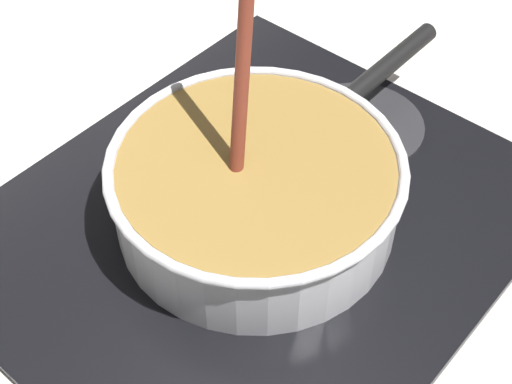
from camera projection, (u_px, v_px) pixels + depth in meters
The scene contains 5 objects.
ground at pixel (223, 334), 0.73m from camera, with size 2.40×1.60×0.04m, color beige.
hob_plate at pixel (256, 222), 0.79m from camera, with size 0.56×0.48×0.01m, color black.
burner_ring at pixel (256, 216), 0.78m from camera, with size 0.19×0.19×0.01m, color #592D0C.
spare_burner at pixel (360, 125), 0.88m from camera, with size 0.15×0.15×0.01m, color #262628.
cooking_pan at pixel (257, 188), 0.75m from camera, with size 0.46×0.30×0.28m.
Camera 1 is at (-0.27, -0.28, 0.61)m, focal length 52.70 mm.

